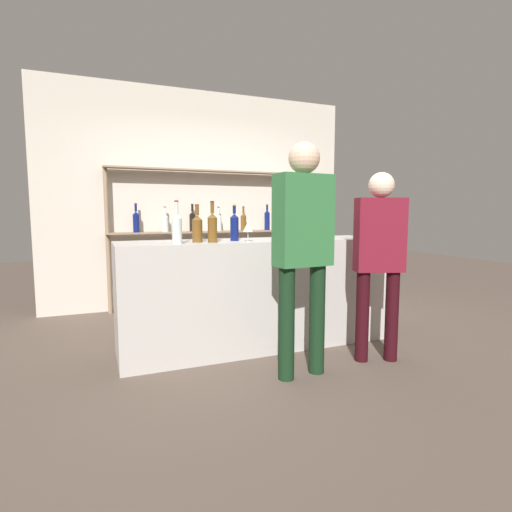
# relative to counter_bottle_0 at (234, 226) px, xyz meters

# --- Properties ---
(ground_plane) EXTENTS (16.00, 16.00, 0.00)m
(ground_plane) POSITION_rel_counter_bottle_0_xyz_m (0.22, 0.04, -1.11)
(ground_plane) COLOR brown
(bar_counter) EXTENTS (2.46, 0.64, 0.98)m
(bar_counter) POSITION_rel_counter_bottle_0_xyz_m (0.22, 0.04, -0.62)
(bar_counter) COLOR #B7B2AD
(bar_counter) RESTS_ON ground_plane
(back_wall) EXTENTS (4.06, 0.12, 2.80)m
(back_wall) POSITION_rel_counter_bottle_0_xyz_m (0.22, 1.96, 0.29)
(back_wall) COLOR beige
(back_wall) RESTS_ON ground_plane
(back_shelf) EXTENTS (2.47, 0.18, 1.78)m
(back_shelf) POSITION_rel_counter_bottle_0_xyz_m (0.21, 1.78, 0.08)
(back_shelf) COLOR #897056
(back_shelf) RESTS_ON ground_plane
(counter_bottle_0) EXTENTS (0.07, 0.07, 0.32)m
(counter_bottle_0) POSITION_rel_counter_bottle_0_xyz_m (0.00, 0.00, 0.00)
(counter_bottle_0) COLOR #0F1956
(counter_bottle_0) RESTS_ON bar_counter
(counter_bottle_1) EXTENTS (0.08, 0.08, 0.34)m
(counter_bottle_1) POSITION_rel_counter_bottle_0_xyz_m (-0.54, -0.17, 0.00)
(counter_bottle_1) COLOR silver
(counter_bottle_1) RESTS_ON bar_counter
(counter_bottle_2) EXTENTS (0.09, 0.09, 0.32)m
(counter_bottle_2) POSITION_rel_counter_bottle_0_xyz_m (-0.34, -0.05, -0.01)
(counter_bottle_2) COLOR brown
(counter_bottle_2) RESTS_ON bar_counter
(counter_bottle_3) EXTENTS (0.08, 0.08, 0.34)m
(counter_bottle_3) POSITION_rel_counter_bottle_0_xyz_m (-0.23, -0.12, 0.00)
(counter_bottle_3) COLOR brown
(counter_bottle_3) RESTS_ON bar_counter
(wine_glass) EXTENTS (0.09, 0.09, 0.17)m
(wine_glass) POSITION_rel_counter_bottle_0_xyz_m (0.07, -0.14, -0.00)
(wine_glass) COLOR silver
(wine_glass) RESTS_ON bar_counter
(ice_bucket) EXTENTS (0.24, 0.24, 0.22)m
(ice_bucket) POSITION_rel_counter_bottle_0_xyz_m (0.57, 0.02, -0.02)
(ice_bucket) COLOR #846647
(ice_bucket) RESTS_ON bar_counter
(customer_center) EXTENTS (0.44, 0.23, 1.73)m
(customer_center) POSITION_rel_counter_bottle_0_xyz_m (0.27, -0.75, -0.08)
(customer_center) COLOR black
(customer_center) RESTS_ON ground_plane
(customer_right) EXTENTS (0.42, 0.29, 1.55)m
(customer_right) POSITION_rel_counter_bottle_0_xyz_m (1.00, -0.70, -0.19)
(customer_right) COLOR black
(customer_right) RESTS_ON ground_plane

